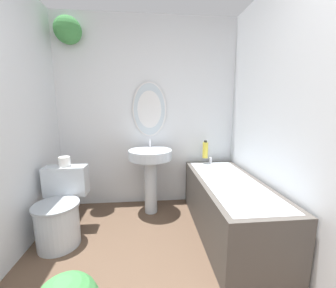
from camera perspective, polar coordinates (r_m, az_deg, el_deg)
wall_back at (r=2.72m, az=-6.82°, el=9.73°), size 2.38×0.30×2.40m
wall_right at (r=1.89m, az=32.66°, el=5.85°), size 0.06×2.53×2.40m
toilet at (r=2.32m, az=-27.59°, el=-16.37°), size 0.42×0.56×0.69m
pedestal_sink at (r=2.50m, az=-4.80°, el=-6.07°), size 0.51×0.51×0.89m
bathtub at (r=2.29m, az=16.45°, el=-16.02°), size 0.61×1.50×0.64m
shampoo_bottle at (r=2.70m, az=10.37°, el=-1.59°), size 0.07×0.07×0.23m
toilet_paper_roll at (r=2.35m, az=-26.67°, el=-4.38°), size 0.11×0.11×0.10m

